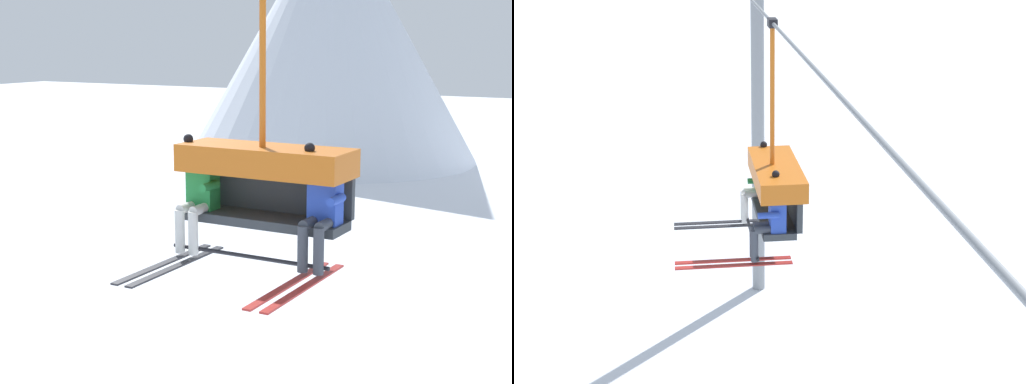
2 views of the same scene
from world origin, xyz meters
The scene contains 5 objects.
lift_tower_near centered at (-7.89, -0.02, 4.80)m, with size 0.36×1.88×9.27m.
lift_cable centered at (1.40, -0.80, 8.99)m, with size 20.58×0.05×0.05m.
chairlift_chair centered at (1.66, -0.73, 6.63)m, with size 1.92×0.74×3.30m.
skier_green centered at (0.90, -0.94, 6.33)m, with size 0.48×1.70×1.34m.
skier_blue centered at (2.41, -0.94, 6.33)m, with size 0.48×1.70×1.34m.
Camera 2 is at (12.74, -2.19, 10.49)m, focal length 55.00 mm.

